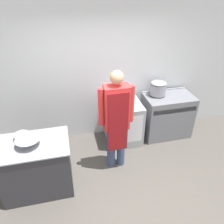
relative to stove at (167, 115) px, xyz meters
name	(u,v)px	position (x,y,z in m)	size (l,w,h in m)	color
ground_plane	(125,199)	(-1.33, -1.45, -0.46)	(14.00, 14.00, 0.00)	#4C4742
wall_back	(101,75)	(-1.33, 0.38, 0.89)	(8.00, 0.05, 2.70)	silver
prep_counter	(37,167)	(-2.61, -0.89, -0.01)	(1.07, 0.71, 0.91)	#2D2D33
stove	(167,115)	(0.00, 0.00, 0.00)	(0.99, 0.60, 0.94)	slate
fridge_unit	(123,122)	(-0.96, -0.01, -0.03)	(0.68, 0.67, 0.87)	#93999E
person_cook	(116,118)	(-1.29, -0.69, 0.58)	(0.58, 0.24, 1.84)	#38476B
mixing_bowl	(28,142)	(-2.64, -0.91, 0.50)	(0.36, 0.36, 0.12)	gray
small_bowl	(22,136)	(-2.75, -0.73, 0.49)	(0.23, 0.23, 0.08)	gray
stock_pot	(158,88)	(-0.22, 0.11, 0.62)	(0.32, 0.32, 0.28)	gray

